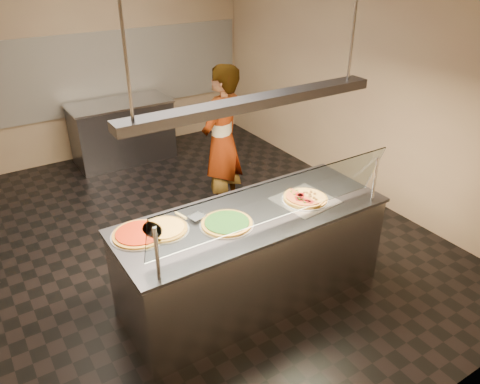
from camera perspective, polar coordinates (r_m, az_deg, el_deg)
ground at (r=5.57m, az=-6.25°, el=-5.49°), size 5.00×6.00×0.02m
wall_back at (r=7.65m, az=-17.53°, el=15.14°), size 5.00×0.02×3.00m
wall_front at (r=2.79m, az=21.59°, el=-8.26°), size 5.00×0.02×3.00m
wall_right at (r=6.34m, az=14.16°, el=13.08°), size 0.02×6.00×3.00m
tile_band at (r=7.66m, az=-17.24°, el=13.65°), size 4.90×0.02×1.20m
serving_counter at (r=4.42m, az=1.47°, el=-7.81°), size 2.49×0.94×0.93m
sneeze_guard at (r=3.78m, az=4.51°, el=-1.03°), size 2.25×0.18×0.54m
perforated_tray at (r=4.41m, az=7.91°, el=-0.93°), size 0.54×0.54×0.01m
half_pizza_pepperoni at (r=4.34m, az=6.95°, el=-0.95°), size 0.24×0.43×0.05m
half_pizza_sausage at (r=4.46m, az=8.89°, el=-0.37°), size 0.24×0.43×0.04m
pizza_spinach at (r=4.00m, az=-1.65°, el=-3.78°), size 0.47×0.47×0.03m
pizza_cheese at (r=3.98m, az=-9.32°, el=-4.39°), size 0.43×0.43×0.03m
pizza_tomato at (r=3.95m, az=-12.23°, el=-5.02°), size 0.47×0.47×0.03m
pizza_spatula at (r=4.11m, az=-6.45°, el=-2.86°), size 0.22×0.23×0.02m
prep_table at (r=7.55m, az=-14.14°, el=7.20°), size 1.52×0.74×0.93m
worker at (r=5.68m, az=-2.21°, el=6.13°), size 0.81×0.72×1.87m
heat_lamp_housing at (r=3.75m, az=1.75°, el=10.88°), size 2.30×0.18×0.08m
lamp_rod_left at (r=3.18m, az=-13.93°, el=17.09°), size 0.02×0.02×1.01m
lamp_rod_right at (r=4.26m, az=13.78°, el=19.77°), size 0.02×0.02×1.01m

